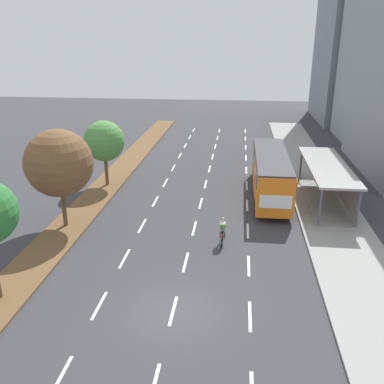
{
  "coord_description": "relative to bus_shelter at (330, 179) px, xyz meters",
  "views": [
    {
      "loc": [
        2.69,
        -15.8,
        11.73
      ],
      "look_at": [
        -0.57,
        12.57,
        1.2
      ],
      "focal_mm": 39.02,
      "sensor_mm": 36.0,
      "label": 1
    }
  ],
  "objects": [
    {
      "name": "bus_shelter",
      "position": [
        0.0,
        0.0,
        0.0
      ],
      "size": [
        2.9,
        10.52,
        2.86
      ],
      "color": "gray",
      "rests_on": "sidewalk_right"
    },
    {
      "name": "ground_plane",
      "position": [
        -9.53,
        -14.65,
        -1.87
      ],
      "size": [
        140.0,
        140.0,
        0.0
      ],
      "primitive_type": "plane",
      "color": "#38383D"
    },
    {
      "name": "median_tree_second",
      "position": [
        -18.03,
        -6.37,
        2.5
      ],
      "size": [
        4.3,
        4.3,
        6.4
      ],
      "color": "brown",
      "rests_on": "median_strip"
    },
    {
      "name": "sidewalk_right",
      "position": [
        -0.28,
        5.35,
        -1.79
      ],
      "size": [
        4.5,
        52.0,
        0.15
      ],
      "primitive_type": "cube",
      "color": "gray",
      "rests_on": "ground"
    },
    {
      "name": "cyclist",
      "position": [
        -7.59,
        -7.67,
        -1.08
      ],
      "size": [
        0.46,
        1.82,
        1.71
      ],
      "color": "black",
      "rests_on": "ground"
    },
    {
      "name": "lane_divider_center",
      "position": [
        -9.53,
        3.24,
        -1.86
      ],
      "size": [
        0.14,
        46.77,
        0.01
      ],
      "color": "white",
      "rests_on": "ground"
    },
    {
      "name": "median_strip",
      "position": [
        -17.83,
        5.35,
        -1.81
      ],
      "size": [
        2.6,
        52.0,
        0.12
      ],
      "primitive_type": "cube",
      "color": "brown",
      "rests_on": "ground"
    },
    {
      "name": "median_tree_third",
      "position": [
        -17.77,
        1.89,
        1.99
      ],
      "size": [
        3.32,
        3.32,
        5.41
      ],
      "color": "brown",
      "rests_on": "median_strip"
    },
    {
      "name": "lane_divider_left",
      "position": [
        -13.03,
        3.24,
        -1.86
      ],
      "size": [
        0.14,
        46.77,
        0.01
      ],
      "color": "white",
      "rests_on": "ground"
    },
    {
      "name": "lane_divider_right",
      "position": [
        -6.03,
        3.24,
        -1.86
      ],
      "size": [
        0.14,
        46.77,
        0.01
      ],
      "color": "white",
      "rests_on": "ground"
    },
    {
      "name": "building_far_right",
      "position": [
        10.17,
        35.77,
        11.9
      ],
      "size": [
        10.93,
        15.23,
        27.53
      ],
      "primitive_type": "cube",
      "color": "gray",
      "rests_on": "ground"
    },
    {
      "name": "bus",
      "position": [
        -4.28,
        1.09,
        0.2
      ],
      "size": [
        2.54,
        11.29,
        3.37
      ],
      "color": "orange",
      "rests_on": "ground"
    }
  ]
}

